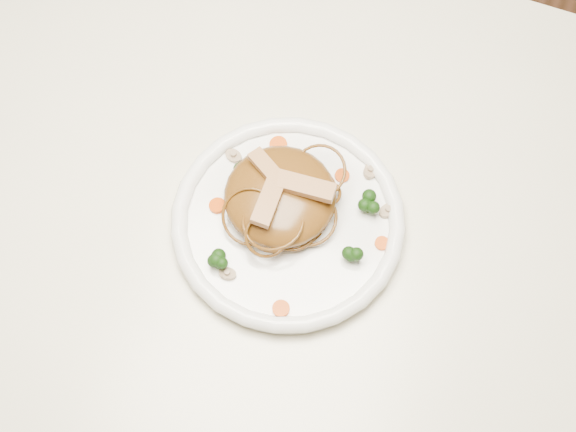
% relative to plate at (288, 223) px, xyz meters
% --- Properties ---
extents(ground, '(4.00, 4.00, 0.00)m').
position_rel_plate_xyz_m(ground, '(-0.07, 0.04, -0.76)').
color(ground, '#50301B').
rests_on(ground, ground).
extents(table, '(1.20, 0.80, 0.75)m').
position_rel_plate_xyz_m(table, '(-0.07, 0.04, -0.11)').
color(table, beige).
rests_on(table, ground).
extents(plate, '(0.30, 0.30, 0.02)m').
position_rel_plate_xyz_m(plate, '(0.00, 0.00, 0.00)').
color(plate, white).
rests_on(plate, table).
extents(noodle_mound, '(0.15, 0.15, 0.04)m').
position_rel_plate_xyz_m(noodle_mound, '(-0.02, 0.02, 0.03)').
color(noodle_mound, brown).
rests_on(noodle_mound, plate).
extents(chicken_a, '(0.07, 0.03, 0.01)m').
position_rel_plate_xyz_m(chicken_a, '(0.01, 0.03, 0.06)').
color(chicken_a, tan).
rests_on(chicken_a, noodle_mound).
extents(chicken_b, '(0.06, 0.05, 0.01)m').
position_rel_plate_xyz_m(chicken_b, '(-0.04, 0.03, 0.06)').
color(chicken_b, tan).
rests_on(chicken_b, noodle_mound).
extents(chicken_c, '(0.03, 0.07, 0.01)m').
position_rel_plate_xyz_m(chicken_c, '(-0.02, -0.00, 0.06)').
color(chicken_c, tan).
rests_on(chicken_c, noodle_mound).
extents(broccoli_0, '(0.03, 0.03, 0.03)m').
position_rel_plate_xyz_m(broccoli_0, '(0.09, 0.05, 0.02)').
color(broccoli_0, '#13360B').
rests_on(broccoli_0, plate).
extents(broccoli_1, '(0.03, 0.03, 0.03)m').
position_rel_plate_xyz_m(broccoli_1, '(-0.07, 0.04, 0.02)').
color(broccoli_1, '#13360B').
rests_on(broccoli_1, plate).
extents(broccoli_2, '(0.03, 0.03, 0.03)m').
position_rel_plate_xyz_m(broccoli_2, '(-0.06, -0.08, 0.02)').
color(broccoli_2, '#13360B').
rests_on(broccoli_2, plate).
extents(broccoli_3, '(0.03, 0.03, 0.03)m').
position_rel_plate_xyz_m(broccoli_3, '(0.09, -0.02, 0.02)').
color(broccoli_3, '#13360B').
rests_on(broccoli_3, plate).
extents(carrot_0, '(0.02, 0.02, 0.00)m').
position_rel_plate_xyz_m(carrot_0, '(0.04, 0.08, 0.01)').
color(carrot_0, '#ED4D08').
rests_on(carrot_0, plate).
extents(carrot_1, '(0.03, 0.03, 0.00)m').
position_rel_plate_xyz_m(carrot_1, '(-0.09, -0.01, 0.01)').
color(carrot_1, '#ED4D08').
rests_on(carrot_1, plate).
extents(carrot_2, '(0.02, 0.02, 0.00)m').
position_rel_plate_xyz_m(carrot_2, '(0.11, 0.01, 0.01)').
color(carrot_2, '#ED4D08').
rests_on(carrot_2, plate).
extents(carrot_3, '(0.03, 0.03, 0.00)m').
position_rel_plate_xyz_m(carrot_3, '(-0.05, 0.09, 0.01)').
color(carrot_3, '#ED4D08').
rests_on(carrot_3, plate).
extents(carrot_4, '(0.02, 0.02, 0.00)m').
position_rel_plate_xyz_m(carrot_4, '(0.03, -0.11, 0.01)').
color(carrot_4, '#ED4D08').
rests_on(carrot_4, plate).
extents(mushroom_0, '(0.02, 0.02, 0.01)m').
position_rel_plate_xyz_m(mushroom_0, '(-0.04, -0.09, 0.01)').
color(mushroom_0, tan).
rests_on(mushroom_0, plate).
extents(mushroom_1, '(0.03, 0.03, 0.01)m').
position_rel_plate_xyz_m(mushroom_1, '(0.11, 0.05, 0.01)').
color(mushroom_1, tan).
rests_on(mushroom_1, plate).
extents(mushroom_2, '(0.03, 0.03, 0.01)m').
position_rel_plate_xyz_m(mushroom_2, '(-0.09, 0.06, 0.01)').
color(mushroom_2, tan).
rests_on(mushroom_2, plate).
extents(mushroom_3, '(0.02, 0.02, 0.01)m').
position_rel_plate_xyz_m(mushroom_3, '(0.07, 0.10, 0.01)').
color(mushroom_3, tan).
rests_on(mushroom_3, plate).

